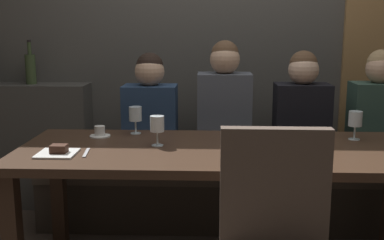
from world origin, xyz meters
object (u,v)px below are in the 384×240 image
at_px(dining_table, 225,164).
at_px(wine_glass_end_right, 157,125).
at_px(chair_near_side, 277,240).
at_px(diner_bearded, 224,106).
at_px(diner_near_end, 378,111).
at_px(wine_glass_far_left, 355,120).
at_px(banquette_bench, 221,194).
at_px(wine_bottle_pale_label, 31,68).
at_px(diner_far_end, 302,112).
at_px(dessert_plate, 58,152).
at_px(wine_glass_end_left, 135,115).
at_px(fork_on_table, 86,153).
at_px(espresso_cup, 100,132).
at_px(wine_glass_center_back, 267,139).
at_px(diner_redhead, 150,111).

height_order(dining_table, wine_glass_end_right, wine_glass_end_right).
height_order(chair_near_side, diner_bearded, diner_bearded).
distance_m(diner_near_end, wine_glass_far_left, 0.58).
bearing_deg(banquette_bench, wine_bottle_pale_label, 166.71).
xyz_separation_m(banquette_bench, diner_near_end, (1.04, 0.01, 0.59)).
distance_m(diner_far_end, wine_glass_end_right, 1.12).
bearing_deg(diner_far_end, wine_bottle_pale_label, 170.29).
bearing_deg(dining_table, wine_bottle_pale_label, 143.94).
bearing_deg(banquette_bench, dessert_plate, -134.13).
bearing_deg(wine_glass_end_right, dining_table, -4.37).
relative_size(diner_bearded, wine_glass_end_left, 5.09).
height_order(diner_far_end, wine_bottle_pale_label, wine_bottle_pale_label).
relative_size(wine_glass_end_right, fork_on_table, 0.96).
distance_m(banquette_bench, espresso_cup, 1.02).
bearing_deg(wine_glass_end_right, wine_glass_center_back, -28.82).
height_order(wine_glass_end_right, wine_glass_end_left, same).
bearing_deg(chair_near_side, wine_glass_center_back, 89.21).
relative_size(dining_table, wine_glass_center_back, 13.41).
xyz_separation_m(banquette_bench, wine_glass_far_left, (0.74, -0.49, 0.63)).
xyz_separation_m(chair_near_side, diner_near_end, (0.86, 1.43, 0.26)).
bearing_deg(espresso_cup, diner_redhead, 64.18).
distance_m(wine_glass_end_right, wine_glass_center_back, 0.63).
relative_size(wine_bottle_pale_label, wine_glass_far_left, 1.99).
height_order(chair_near_side, diner_redhead, diner_redhead).
distance_m(wine_bottle_pale_label, fork_on_table, 1.42).
xyz_separation_m(wine_glass_end_left, dessert_plate, (-0.32, -0.49, -0.10)).
relative_size(wine_glass_end_right, wine_glass_center_back, 1.00).
distance_m(wine_bottle_pale_label, wine_glass_end_right, 1.48).
xyz_separation_m(diner_redhead, diner_near_end, (1.53, 0.00, 0.01)).
bearing_deg(fork_on_table, diner_far_end, 27.38).
bearing_deg(dining_table, diner_bearded, 88.95).
xyz_separation_m(diner_bearded, wine_glass_center_back, (0.17, -1.00, 0.01)).
bearing_deg(diner_far_end, fork_on_table, -145.74).
relative_size(chair_near_side, wine_glass_end_left, 5.98).
height_order(wine_glass_end_right, wine_glass_center_back, same).
distance_m(diner_bearded, wine_bottle_pale_label, 1.49).
xyz_separation_m(diner_redhead, fork_on_table, (-0.22, -0.85, -0.06)).
distance_m(diner_near_end, wine_bottle_pale_label, 2.50).
distance_m(chair_near_side, diner_bearded, 1.48).
bearing_deg(espresso_cup, diner_near_end, 15.44).
xyz_separation_m(dining_table, banquette_bench, (0.00, 0.70, -0.42)).
bearing_deg(wine_bottle_pale_label, fork_on_table, -58.77).
bearing_deg(dessert_plate, diner_far_end, 32.41).
relative_size(chair_near_side, wine_glass_end_right, 5.98).
bearing_deg(wine_glass_end_right, wine_glass_end_left, 119.52).
bearing_deg(espresso_cup, diner_far_end, 20.76).
height_order(diner_far_end, espresso_cup, diner_far_end).
xyz_separation_m(diner_bearded, dessert_plate, (-0.86, -0.90, -0.09)).
xyz_separation_m(diner_far_end, dessert_plate, (-1.38, -0.87, -0.06)).
bearing_deg(diner_far_end, dessert_plate, -147.59).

